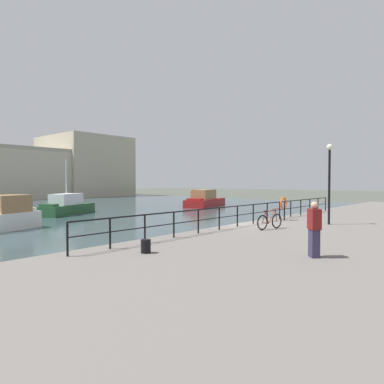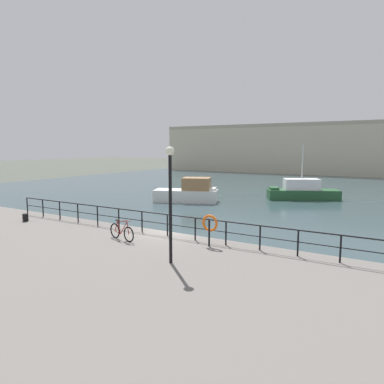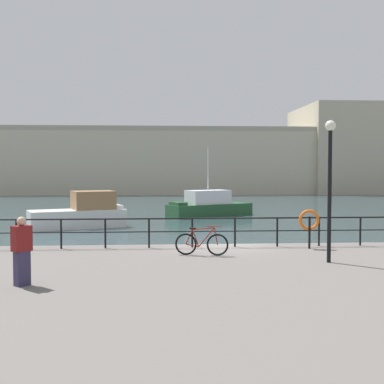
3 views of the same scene
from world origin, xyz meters
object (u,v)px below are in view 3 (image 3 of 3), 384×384
at_px(moored_red_daysailer, 209,206).
at_px(life_ring_stand, 309,221).
at_px(quay_lamp_post, 330,171).
at_px(standing_person, 22,251).
at_px(moored_green_narrowboat, 82,213).
at_px(harbor_building, 220,160).
at_px(parked_bicycle, 202,244).

bearing_deg(moored_red_daysailer, life_ring_stand, 65.96).
bearing_deg(quay_lamp_post, standing_person, -163.51).
distance_m(moored_red_daysailer, moored_green_narrowboat, 11.46).
xyz_separation_m(harbor_building, life_ring_stand, (-4.37, -62.02, -3.20)).
bearing_deg(standing_person, moored_green_narrowboat, 140.68).
distance_m(parked_bicycle, quay_lamp_post, 4.71).
bearing_deg(moored_green_narrowboat, harbor_building, 51.72).
distance_m(moored_green_narrowboat, standing_person, 20.58).
bearing_deg(standing_person, quay_lamp_post, 62.79).
bearing_deg(life_ring_stand, standing_person, -148.97).
xyz_separation_m(life_ring_stand, standing_person, (-8.71, -5.24, -0.11)).
distance_m(moored_red_daysailer, standing_person, 28.68).
bearing_deg(parked_bicycle, quay_lamp_post, -10.09).
height_order(moored_red_daysailer, parked_bicycle, moored_red_daysailer).
distance_m(moored_red_daysailer, parked_bicycle, 23.83).
relative_size(moored_green_narrowboat, quay_lamp_post, 1.48).
relative_size(harbor_building, moored_red_daysailer, 10.09).
distance_m(parked_bicycle, standing_person, 6.24).
bearing_deg(moored_green_narrowboat, life_ring_stand, -76.93).
bearing_deg(standing_person, moored_red_daysailer, 121.47).
relative_size(parked_bicycle, standing_person, 1.03).
xyz_separation_m(moored_red_daysailer, parked_bicycle, (-2.60, -23.69, 0.52)).
xyz_separation_m(harbor_building, moored_red_daysailer, (-5.74, -39.54, -4.31)).
relative_size(life_ring_stand, standing_person, 0.83).
height_order(parked_bicycle, standing_person, standing_person).
height_order(moored_green_narrowboat, parked_bicycle, moored_green_narrowboat).
height_order(harbor_building, moored_green_narrowboat, harbor_building).
relative_size(moored_red_daysailer, standing_person, 4.22).
bearing_deg(harbor_building, moored_green_narrowboat, -107.40).
height_order(moored_red_daysailer, life_ring_stand, moored_red_daysailer).
relative_size(moored_green_narrowboat, standing_person, 3.78).
relative_size(harbor_building, standing_person, 42.64).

